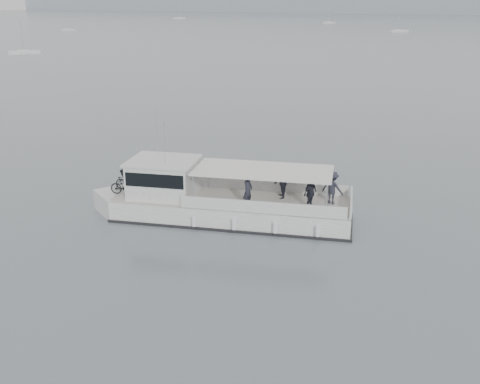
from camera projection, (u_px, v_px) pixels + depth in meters
The scene contains 3 objects.
ground at pixel (239, 224), 26.96m from camera, with size 1400.00×1400.00×0.00m, color slate.
tour_boat at pixel (209, 201), 27.47m from camera, with size 13.43×7.42×5.75m.
moored_fleet at pixel (471, 31), 199.48m from camera, with size 436.88×349.49×10.38m.
Camera 1 is at (13.33, -20.99, 10.57)m, focal length 40.00 mm.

